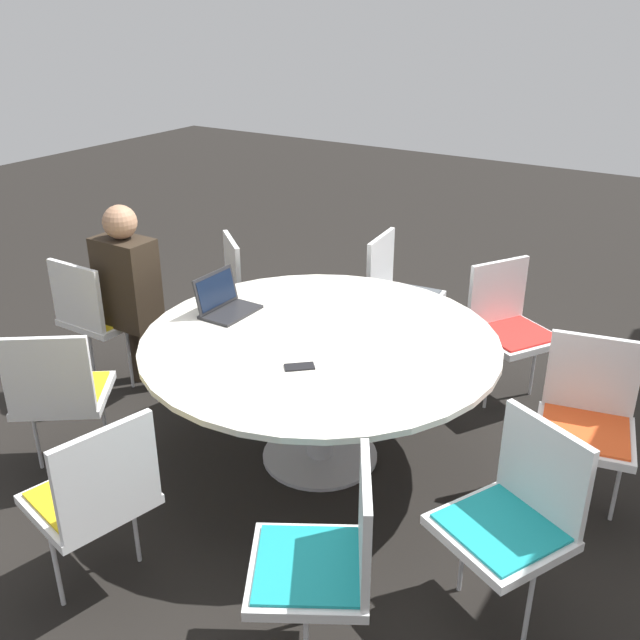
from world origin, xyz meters
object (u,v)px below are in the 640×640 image
chair_1 (59,389)px  chair_8 (252,286)px  laptop (224,302)px  person_0 (130,286)px  chair_3 (327,554)px  chair_4 (515,511)px  cell_phone (299,367)px  chair_0 (96,311)px  chair_5 (587,414)px  chair_6 (509,322)px  chair_2 (95,492)px  chair_7 (397,288)px

chair_1 → chair_8: 1.62m
laptop → person_0: bearing=88.8°
chair_1 → chair_8: (-1.62, -0.03, 0.00)m
chair_1 → chair_3: size_ratio=1.00×
chair_4 → cell_phone: (-0.20, -1.12, 0.21)m
chair_0 → chair_5: same height
chair_0 → chair_6: (-1.22, 2.22, 0.00)m
chair_2 → chair_6: 2.59m
chair_7 → person_0: (1.28, -1.17, 0.19)m
chair_6 → person_0: bearing=-29.3°
chair_3 → chair_6: bearing=-27.7°
chair_0 → chair_7: (-1.36, 1.41, 0.00)m
chair_8 → chair_3: bearing=-6.7°
chair_3 → chair_1: bearing=50.8°
chair_2 → chair_5: (-1.63, 1.50, 0.00)m
chair_0 → chair_8: (-0.86, 0.56, 0.00)m
cell_phone → chair_8: bearing=-134.4°
chair_8 → chair_0: bearing=-83.3°
chair_8 → cell_phone: chair_8 is taller
chair_2 → chair_8: same height
chair_6 → chair_7: bearing=-68.7°
chair_2 → cell_phone: (-0.97, 0.32, 0.21)m
chair_3 → person_0: person_0 is taller
chair_4 → cell_phone: bearing=16.0°
chair_1 → chair_6: (-1.99, 1.63, 0.00)m
chair_5 → laptop: (0.34, -1.89, 0.26)m
chair_5 → chair_3: bearing=57.2°
chair_2 → chair_6: same height
chair_4 → cell_phone: size_ratio=5.70×
chair_8 → chair_2: bearing=-28.6°
chair_0 → chair_7: bearing=44.2°
chair_0 → person_0: size_ratio=0.71×
chair_1 → cell_phone: size_ratio=5.70×
chair_6 → chair_8: (0.37, -1.66, 0.00)m
chair_5 → chair_7: 1.76m
chair_6 → person_0: 2.30m
chair_4 → chair_2: bearing=54.4°
chair_1 → person_0: 0.94m
chair_0 → chair_6: bearing=29.0°
chair_6 → cell_phone: 1.58m
laptop → chair_8: bearing=28.5°
chair_0 → cell_phone: 1.73m
chair_1 → chair_5: size_ratio=1.00×
chair_0 → laptop: (-0.07, 0.99, 0.26)m
chair_7 → chair_8: bearing=-65.1°
chair_5 → cell_phone: size_ratio=5.70×
chair_4 → chair_7: same height
chair_2 → chair_6: bearing=-5.8°
chair_0 → chair_5: bearing=8.1°
chair_1 → chair_7: 2.28m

